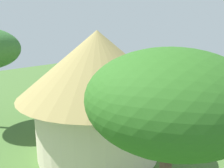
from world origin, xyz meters
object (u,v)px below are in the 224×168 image
object	(u,v)px
patio_dining_table	(90,88)
zebra_by_umbrella	(144,80)
patio_chair_near_lawn	(102,87)
patio_chair_near_hut	(73,90)
guest_beside_umbrella	(60,83)
thatched_hut	(98,87)
shade_umbrella	(90,58)
acacia_tree_far_lawn	(169,100)
standing_watcher	(173,81)
zebra_nearest_camera	(121,91)
patio_chair_west_end	(97,94)

from	to	relation	value
patio_dining_table	zebra_by_umbrella	distance (m)	3.86
patio_dining_table	patio_chair_near_lawn	world-z (taller)	patio_chair_near_lawn
patio_chair_near_lawn	patio_chair_near_hut	size ratio (longest dim) A/B	1.00
patio_chair_near_lawn	guest_beside_umbrella	xyz separation A→B (m)	(1.76, 2.24, 0.44)
thatched_hut	patio_chair_near_lawn	bearing A→B (deg)	-52.63
patio_dining_table	shade_umbrella	bearing A→B (deg)	-18.43
patio_chair_near_hut	patio_dining_table	bearing A→B (deg)	90.00
patio_chair_near_hut	acacia_tree_far_lawn	size ratio (longest dim) A/B	0.22
standing_watcher	guest_beside_umbrella	bearing A→B (deg)	80.61
zebra_by_umbrella	patio_chair_near_hut	bearing A→B (deg)	-37.25
patio_dining_table	patio_chair_near_hut	xyz separation A→B (m)	(1.06, 0.53, -0.14)
shade_umbrella	patio_dining_table	distance (m)	2.01
standing_watcher	zebra_nearest_camera	size ratio (longest dim) A/B	0.90
zebra_nearest_camera	zebra_by_umbrella	bearing A→B (deg)	56.46
thatched_hut	acacia_tree_far_lawn	bearing A→B (deg)	142.62
patio_chair_near_hut	zebra_by_umbrella	world-z (taller)	zebra_by_umbrella
patio_chair_west_end	zebra_nearest_camera	world-z (taller)	zebra_nearest_camera
patio_dining_table	standing_watcher	world-z (taller)	standing_watcher
shade_umbrella	acacia_tree_far_lawn	xyz separation A→B (m)	(-8.59, 7.95, 0.58)
patio_chair_west_end	acacia_tree_far_lawn	bearing A→B (deg)	-106.81
patio_dining_table	zebra_by_umbrella	xyz separation A→B (m)	(-2.33, -3.06, 0.34)
patio_chair_near_lawn	zebra_nearest_camera	world-z (taller)	zebra_nearest_camera
shade_umbrella	thatched_hut	bearing A→B (deg)	133.68
guest_beside_umbrella	patio_dining_table	bearing A→B (deg)	23.71
shade_umbrella	zebra_nearest_camera	xyz separation A→B (m)	(-2.63, 0.30, -1.75)
zebra_by_umbrella	guest_beside_umbrella	bearing A→B (deg)	-38.14
patio_chair_west_end	zebra_by_umbrella	world-z (taller)	zebra_by_umbrella
thatched_hut	zebra_by_umbrella	bearing A→B (deg)	-72.60
patio_chair_west_end	patio_chair_near_lawn	size ratio (longest dim) A/B	1.00
shade_umbrella	patio_chair_near_hut	bearing A→B (deg)	26.72
patio_chair_west_end	shade_umbrella	bearing A→B (deg)	90.00
patio_chair_near_hut	guest_beside_umbrella	bearing A→B (deg)	-76.39
patio_dining_table	standing_watcher	distance (m)	5.72
standing_watcher	zebra_by_umbrella	world-z (taller)	standing_watcher
patio_chair_near_hut	zebra_by_umbrella	distance (m)	4.96
patio_chair_near_hut	thatched_hut	bearing A→B (deg)	25.62
patio_dining_table	patio_chair_near_hut	bearing A→B (deg)	26.72
shade_umbrella	patio_chair_near_lawn	world-z (taller)	shade_umbrella
guest_beside_umbrella	acacia_tree_far_lawn	distance (m)	12.57
guest_beside_umbrella	zebra_nearest_camera	world-z (taller)	guest_beside_umbrella
guest_beside_umbrella	acacia_tree_far_lawn	bearing A→B (deg)	-42.40
zebra_nearest_camera	standing_watcher	bearing A→B (deg)	30.87
thatched_hut	shade_umbrella	xyz separation A→B (m)	(4.90, -5.13, 0.27)
standing_watcher	acacia_tree_far_lawn	size ratio (longest dim) A/B	0.42
patio_dining_table	zebra_nearest_camera	xyz separation A→B (m)	(-2.63, 0.30, 0.26)
thatched_hut	guest_beside_umbrella	world-z (taller)	thatched_hut
patio_chair_near_hut	standing_watcher	size ratio (longest dim) A/B	0.53
thatched_hut	standing_watcher	xyz separation A→B (m)	(0.70, -9.00, -1.38)
thatched_hut	patio_chair_near_hut	distance (m)	7.75
patio_dining_table	guest_beside_umbrella	distance (m)	2.01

